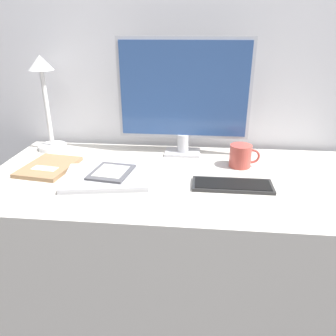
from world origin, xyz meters
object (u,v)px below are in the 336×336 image
at_px(monitor, 184,94).
at_px(coffee_mug, 241,156).
at_px(laptop, 107,177).
at_px(notebook, 49,167).
at_px(desk_lamp, 45,93).
at_px(ereader, 111,172).
at_px(keyboard, 232,185).

relative_size(monitor, coffee_mug, 4.61).
distance_m(monitor, laptop, 0.48).
relative_size(monitor, notebook, 2.21).
distance_m(laptop, desk_lamp, 0.53).
bearing_deg(ereader, notebook, 167.64).
bearing_deg(laptop, coffee_mug, 19.16).
xyz_separation_m(monitor, desk_lamp, (-0.62, 0.00, -0.01)).
xyz_separation_m(desk_lamp, coffee_mug, (0.86, -0.13, -0.21)).
xyz_separation_m(keyboard, coffee_mug, (0.05, 0.19, 0.04)).
height_order(keyboard, desk_lamp, desk_lamp).
bearing_deg(coffee_mug, ereader, -161.79).
bearing_deg(desk_lamp, monitor, -0.02).
bearing_deg(keyboard, coffee_mug, 76.38).
bearing_deg(monitor, keyboard, -58.41).
xyz_separation_m(laptop, coffee_mug, (0.51, 0.18, 0.04)).
height_order(keyboard, notebook, notebook).
xyz_separation_m(monitor, ereader, (-0.25, -0.29, -0.24)).
distance_m(keyboard, ereader, 0.45).
bearing_deg(ereader, laptop, -136.05).
height_order(laptop, coffee_mug, coffee_mug).
relative_size(desk_lamp, coffee_mug, 3.42).
bearing_deg(keyboard, monitor, 121.59).
relative_size(laptop, notebook, 1.35).
height_order(ereader, coffee_mug, coffee_mug).
bearing_deg(ereader, desk_lamp, 141.04).
bearing_deg(coffee_mug, desk_lamp, 171.58).
distance_m(ereader, coffee_mug, 0.53).
relative_size(keyboard, coffee_mug, 2.34).
bearing_deg(laptop, notebook, 163.99).
distance_m(monitor, keyboard, 0.46).
bearing_deg(laptop, keyboard, -1.97).
xyz_separation_m(laptop, desk_lamp, (-0.35, 0.31, 0.25)).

